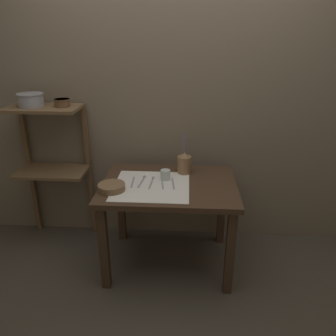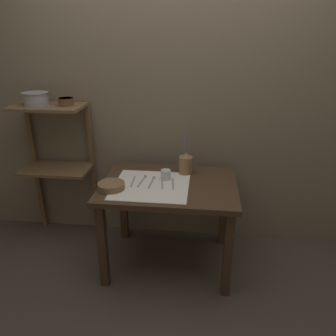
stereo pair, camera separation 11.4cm
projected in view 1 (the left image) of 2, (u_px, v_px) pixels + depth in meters
The scene contains 15 objects.
ground_plane at pixel (169, 261), 2.71m from camera, with size 12.00×12.00×0.00m, color #473F35.
stone_wall_back at pixel (172, 105), 2.71m from camera, with size 7.00×0.06×2.40m.
wooden_table at pixel (169, 196), 2.48m from camera, with size 1.01×0.75×0.71m.
wooden_shelf_unit at pixel (51, 149), 2.73m from camera, with size 0.57×0.34×1.22m.
linen_cloth at pixel (151, 186), 2.39m from camera, with size 0.55×0.53×0.00m.
pitcher_with_flowers at pixel (184, 163), 2.59m from camera, with size 0.11×0.11×0.36m.
wooden_bowl at pixel (112, 187), 2.32m from camera, with size 0.19×0.19×0.05m.
glass_tumbler_near at pixel (165, 175), 2.48m from camera, with size 0.07×0.07×0.08m.
fork_outer at pixel (133, 182), 2.44m from camera, with size 0.02×0.19×0.00m.
spoon_inner at pixel (143, 179), 2.49m from camera, with size 0.04×0.20×0.02m.
spoon_outer at pixel (153, 180), 2.48m from camera, with size 0.03×0.20×0.02m.
fork_inner at pixel (162, 183), 2.42m from camera, with size 0.04×0.19×0.00m.
knife_center at pixel (173, 184), 2.42m from camera, with size 0.03×0.19×0.00m.
metal_pot_large at pixel (31, 99), 2.54m from camera, with size 0.20×0.20×0.10m.
metal_pot_small at pixel (62, 102), 2.53m from camera, with size 0.12×0.12×0.06m.
Camera 1 is at (0.13, -2.21, 1.74)m, focal length 35.00 mm.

